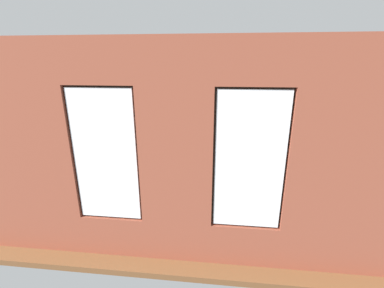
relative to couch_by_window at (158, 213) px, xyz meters
The scene contains 18 objects.
ground_plane 2.32m from the couch_by_window, 101.47° to the right, with size 7.25×6.54×0.10m, color brown.
brick_wall_with_windows 1.49m from the couch_by_window, 125.00° to the left, with size 6.65×0.30×3.23m.
white_wall_right 3.71m from the couch_by_window, 35.84° to the right, with size 0.10×5.54×3.23m, color silver.
couch_by_window is the anchor object (origin of this frame).
couch_left 3.42m from the couch_by_window, 154.39° to the right, with size 0.90×1.78×0.80m.
coffee_table 2.71m from the couch_by_window, 96.10° to the right, with size 1.24×0.77×0.43m.
cup_ceramic 2.72m from the couch_by_window, 96.10° to the right, with size 0.09×0.09×0.11m, color #4C4C51.
candle_jar 2.61m from the couch_by_window, 98.41° to the right, with size 0.08×0.08×0.10m, color #B7333D.
table_plant_small 2.81m from the couch_by_window, 92.73° to the right, with size 0.19×0.19×0.29m.
remote_black 2.90m from the couch_by_window, 102.55° to the right, with size 0.05×0.17×0.02m, color black.
remote_silver 2.58m from the couch_by_window, 88.12° to the right, with size 0.05×0.17×0.02m, color #B2B2B7.
media_console 3.24m from the couch_by_window, 38.95° to the right, with size 1.16×0.42×0.59m, color black.
tv_flatscreen 3.30m from the couch_by_window, 38.99° to the right, with size 0.99×0.20×0.71m.
papasan_chair 4.11m from the couch_by_window, 84.19° to the right, with size 1.19×1.19×0.73m.
potted_plant_by_left_couch 3.88m from the couch_by_window, 133.67° to the right, with size 0.26×0.26×0.54m.
potted_plant_mid_room_small 3.54m from the couch_by_window, 117.41° to the right, with size 0.41×0.41×0.62m.
potted_plant_near_tv 2.28m from the couch_by_window, 27.46° to the right, with size 0.85×0.91×1.39m.
potted_plant_foreground_right 5.01m from the couch_by_window, 63.43° to the right, with size 0.97×0.88×1.36m.
Camera 1 is at (-0.58, 6.14, 2.92)m, focal length 24.00 mm.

